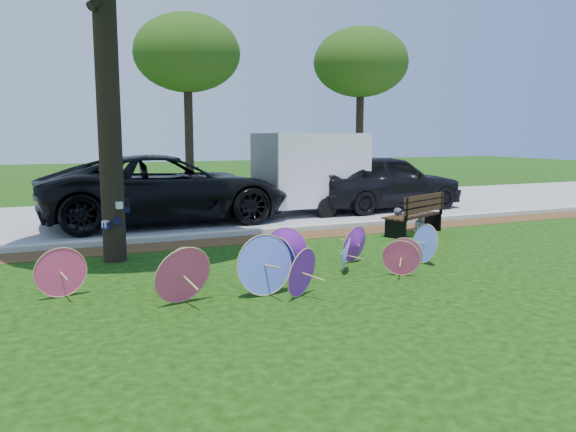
% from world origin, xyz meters
% --- Properties ---
extents(ground, '(90.00, 90.00, 0.00)m').
position_xyz_m(ground, '(0.00, 0.00, 0.00)').
color(ground, black).
rests_on(ground, ground).
extents(mulch_strip, '(90.00, 1.00, 0.01)m').
position_xyz_m(mulch_strip, '(0.00, 4.50, 0.01)').
color(mulch_strip, '#472D16').
rests_on(mulch_strip, ground).
extents(curb, '(90.00, 0.30, 0.12)m').
position_xyz_m(curb, '(0.00, 5.20, 0.06)').
color(curb, '#B7B5AD').
rests_on(curb, ground).
extents(street, '(90.00, 8.00, 0.01)m').
position_xyz_m(street, '(0.00, 9.35, 0.01)').
color(street, gray).
rests_on(street, ground).
extents(parasol_pile, '(7.08, 2.29, 0.96)m').
position_xyz_m(parasol_pile, '(-0.25, 0.63, 0.39)').
color(parasol_pile, '#FD407C').
rests_on(parasol_pile, ground).
extents(black_van, '(6.88, 3.27, 1.90)m').
position_xyz_m(black_van, '(-0.62, 7.85, 0.95)').
color(black_van, black).
rests_on(black_van, ground).
extents(dark_pickup, '(5.56, 2.57, 1.84)m').
position_xyz_m(dark_pickup, '(6.51, 7.85, 0.92)').
color(dark_pickup, black).
rests_on(dark_pickup, ground).
extents(cargo_trailer, '(3.22, 2.11, 2.80)m').
position_xyz_m(cargo_trailer, '(3.87, 7.91, 1.40)').
color(cargo_trailer, white).
rests_on(cargo_trailer, ground).
extents(park_bench, '(2.02, 1.41, 0.99)m').
position_xyz_m(park_bench, '(4.59, 3.65, 0.49)').
color(park_bench, black).
rests_on(park_bench, ground).
extents(person_left, '(0.52, 0.40, 1.28)m').
position_xyz_m(person_left, '(4.24, 3.70, 0.64)').
color(person_left, '#3D3F53').
rests_on(person_left, ground).
extents(person_right, '(0.60, 0.50, 1.11)m').
position_xyz_m(person_right, '(4.94, 3.70, 0.55)').
color(person_right, '#B2B3BC').
rests_on(person_right, ground).
extents(bg_trees, '(22.88, 6.63, 7.40)m').
position_xyz_m(bg_trees, '(1.22, 14.91, 5.77)').
color(bg_trees, black).
rests_on(bg_trees, ground).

